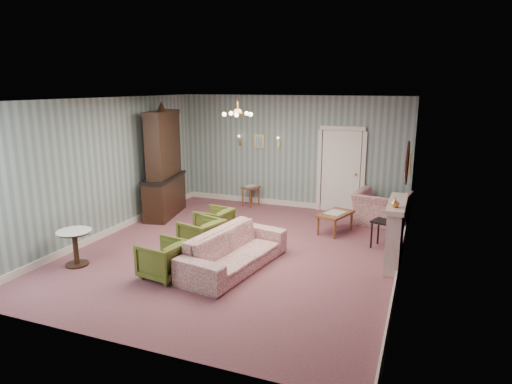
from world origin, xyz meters
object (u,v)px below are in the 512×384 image
at_px(olive_chair_c, 214,221).
at_px(fireplace, 395,233).
at_px(olive_chair_a, 163,257).
at_px(sofa_chintz, 234,244).
at_px(coffee_table, 335,223).
at_px(pedestal_table, 76,248).
at_px(side_table_black, 382,234).
at_px(olive_chair_b, 202,234).
at_px(dresser, 163,161).
at_px(wingback_chair, 382,203).

height_order(olive_chair_c, fireplace, fireplace).
height_order(olive_chair_a, sofa_chintz, sofa_chintz).
distance_m(fireplace, coffee_table, 1.92).
bearing_deg(pedestal_table, side_table_black, 29.82).
relative_size(olive_chair_b, sofa_chintz, 0.31).
distance_m(olive_chair_a, pedestal_table, 1.73).
xyz_separation_m(fireplace, side_table_black, (-0.28, 0.74, -0.30)).
distance_m(dresser, pedestal_table, 3.45).
relative_size(olive_chair_b, side_table_black, 1.26).
height_order(olive_chair_a, coffee_table, olive_chair_a).
bearing_deg(pedestal_table, wingback_chair, 42.68).
xyz_separation_m(fireplace, pedestal_table, (-5.28, -2.13, -0.25)).
bearing_deg(olive_chair_c, fireplace, 94.46).
distance_m(sofa_chintz, side_table_black, 3.03).
height_order(dresser, side_table_black, dresser).
bearing_deg(olive_chair_c, olive_chair_a, 10.28).
relative_size(wingback_chair, coffee_table, 1.32).
xyz_separation_m(dresser, fireplace, (5.51, -1.16, -0.78)).
distance_m(fireplace, pedestal_table, 5.70).
xyz_separation_m(olive_chair_b, sofa_chintz, (0.91, -0.50, 0.09)).
bearing_deg(fireplace, dresser, 168.15).
xyz_separation_m(wingback_chair, side_table_black, (0.17, -1.59, -0.23)).
relative_size(olive_chair_b, coffee_table, 0.80).
bearing_deg(wingback_chair, dresser, 22.96).
relative_size(olive_chair_a, side_table_black, 1.23).
height_order(fireplace, coffee_table, fireplace).
relative_size(sofa_chintz, pedestal_table, 3.52).
xyz_separation_m(olive_chair_a, sofa_chintz, (0.95, 0.78, 0.10)).
bearing_deg(pedestal_table, olive_chair_a, 4.30).
bearing_deg(wingback_chair, sofa_chintz, 68.75).
bearing_deg(sofa_chintz, side_table_black, -40.25).
xyz_separation_m(fireplace, coffee_table, (-1.33, 1.34, -0.35)).
height_order(olive_chair_b, sofa_chintz, sofa_chintz).
relative_size(olive_chair_c, coffee_table, 0.76).
height_order(olive_chair_b, olive_chair_c, olive_chair_b).
bearing_deg(olive_chair_b, fireplace, 117.51).
xyz_separation_m(sofa_chintz, pedestal_table, (-2.68, -0.91, -0.12)).
height_order(olive_chair_a, pedestal_table, olive_chair_a).
xyz_separation_m(olive_chair_c, sofa_chintz, (1.08, -1.38, 0.11)).
bearing_deg(wingback_chair, pedestal_table, 52.62).
bearing_deg(coffee_table, side_table_black, -29.99).
relative_size(fireplace, side_table_black, 2.47).
relative_size(wingback_chair, fireplace, 0.84).
xyz_separation_m(coffee_table, pedestal_table, (-3.95, -3.47, 0.10)).
xyz_separation_m(sofa_chintz, dresser, (-2.92, 2.37, 0.91)).
relative_size(fireplace, pedestal_table, 2.14).
distance_m(wingback_chair, pedestal_table, 6.57).
bearing_deg(olive_chair_b, side_table_black, 130.25).
bearing_deg(olive_chair_b, olive_chair_a, 13.90).
height_order(sofa_chintz, wingback_chair, wingback_chair).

